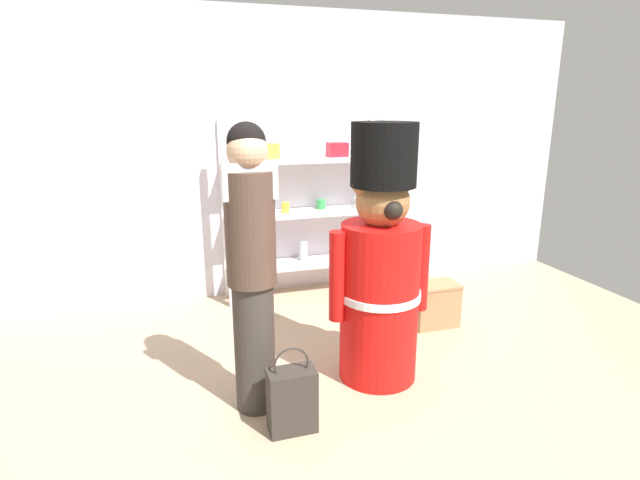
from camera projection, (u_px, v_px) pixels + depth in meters
ground_plane at (340, 414)px, 2.99m from camera, size 6.40×6.40×0.00m
back_wall at (262, 157)px, 4.67m from camera, size 6.40×0.12×2.60m
merchandise_shelf at (304, 208)px, 4.69m from camera, size 1.49×0.35×1.65m
teddy_bear_guard at (380, 269)px, 3.22m from camera, size 0.69×0.53×1.68m
person_shopper at (251, 261)px, 2.83m from camera, size 0.30×0.28×1.69m
shopping_bag at (292, 399)px, 2.80m from camera, size 0.27×0.15×0.51m
display_crate at (434, 304)px, 4.14m from camera, size 0.39×0.25×0.36m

